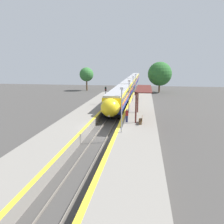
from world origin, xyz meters
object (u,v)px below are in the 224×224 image
object	(u,v)px
platform_bench	(141,120)
lamppost_far	(133,87)
railway_signal	(106,96)
person_waiting	(127,115)
train	(130,83)
lamppost_near	(122,107)
lamppost_mid	(129,94)
lamppost_farthest	(135,83)

from	to	relation	value
platform_bench	lamppost_far	distance (m)	16.49
platform_bench	railway_signal	xyz separation A→B (m)	(-6.78, 12.49, 1.06)
person_waiting	railway_signal	bearing A→B (deg)	112.15
train	lamppost_near	size ratio (longest dim) A/B	16.85
train	lamppost_near	bearing A→B (deg)	-87.02
lamppost_mid	platform_bench	bearing A→B (deg)	-71.53
railway_signal	lamppost_near	bearing A→B (deg)	-73.96
lamppost_near	lamppost_farthest	world-z (taller)	same
train	platform_bench	world-z (taller)	train
platform_bench	lamppost_mid	xyz separation A→B (m)	(-2.03, 6.09, 2.36)
lamppost_mid	lamppost_far	xyz separation A→B (m)	(0.00, 10.11, 0.00)
person_waiting	lamppost_mid	bearing A→B (deg)	91.99
platform_bench	person_waiting	distance (m)	1.91
person_waiting	lamppost_mid	distance (m)	6.06
railway_signal	lamppost_farthest	distance (m)	14.66
platform_bench	lamppost_farthest	world-z (taller)	lamppost_farthest
lamppost_farthest	platform_bench	bearing A→B (deg)	-85.58
train	lamppost_near	xyz separation A→B (m)	(2.48, -47.60, 1.77)
train	lamppost_farthest	xyz separation A→B (m)	(2.48, -17.28, 1.77)
train	lamppost_far	bearing A→B (deg)	-84.83
railway_signal	lamppost_mid	world-z (taller)	lamppost_mid
lamppost_near	lamppost_far	size ratio (longest dim) A/B	1.00
railway_signal	lamppost_mid	bearing A→B (deg)	-53.46
platform_bench	lamppost_mid	bearing A→B (deg)	108.47
platform_bench	lamppost_near	bearing A→B (deg)	-116.84
lamppost_far	person_waiting	bearing A→B (deg)	-89.28
platform_bench	lamppost_near	size ratio (longest dim) A/B	0.34
railway_signal	platform_bench	bearing A→B (deg)	-61.51
lamppost_near	lamppost_far	bearing A→B (deg)	90.00
train	lamppost_far	xyz separation A→B (m)	(2.48, -27.38, 1.77)
platform_bench	railway_signal	size ratio (longest dim) A/B	0.40
train	lamppost_farthest	bearing A→B (deg)	-81.84
lamppost_near	lamppost_farthest	bearing A→B (deg)	90.00
lamppost_mid	lamppost_farthest	world-z (taller)	same
railway_signal	lamppost_near	distance (m)	17.23
person_waiting	lamppost_far	bearing A→B (deg)	90.72
train	lamppost_mid	size ratio (longest dim) A/B	16.85
lamppost_farthest	railway_signal	bearing A→B (deg)	-108.97
railway_signal	lamppost_farthest	xyz separation A→B (m)	(4.75, 13.81, 1.29)
person_waiting	lamppost_mid	xyz separation A→B (m)	(-0.20, 5.74, 1.93)
person_waiting	railway_signal	xyz separation A→B (m)	(-4.95, 12.15, 0.64)
lamppost_far	railway_signal	bearing A→B (deg)	-142.05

